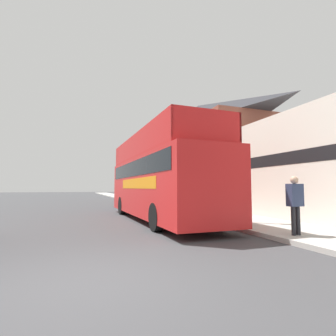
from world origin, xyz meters
TOP-DOWN VIEW (x-y plane):
  - ground_plane at (0.00, 21.00)m, footprint 144.00×144.00m
  - sidewalk at (6.75, 18.00)m, footprint 3.08×108.00m
  - brick_terrace_rear at (11.29, 18.92)m, footprint 6.00×17.89m
  - tour_bus at (3.50, 7.67)m, footprint 2.71×10.59m
  - parked_car_ahead_of_bus at (4.10, 14.93)m, footprint 1.87×4.06m
  - pedestrian_nearest at (5.91, 1.67)m, footprint 0.46×0.25m
  - lamp_post_nearest at (5.59, 5.15)m, footprint 0.35×0.35m
  - lamp_post_second at (5.61, 13.34)m, footprint 0.35×0.35m
  - lamp_post_third at (5.72, 21.54)m, footprint 0.35×0.35m

SIDE VIEW (x-z plane):
  - ground_plane at x=0.00m, z-range 0.00..0.00m
  - sidewalk at x=6.75m, z-range 0.00..0.14m
  - parked_car_ahead_of_bus at x=4.10m, z-range -0.04..1.39m
  - pedestrian_nearest at x=5.91m, z-range 0.32..2.07m
  - tour_bus at x=3.50m, z-range -0.15..3.87m
  - lamp_post_second at x=5.61m, z-range 1.00..5.46m
  - lamp_post_nearest at x=5.59m, z-range 1.02..5.59m
  - lamp_post_third at x=5.72m, z-range 1.07..6.11m
  - brick_terrace_rear at x=11.29m, z-range 0.00..9.82m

